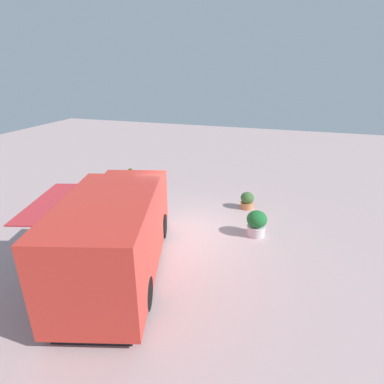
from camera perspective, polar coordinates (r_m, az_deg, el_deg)
The scene contains 5 objects.
ground_plane at distance 10.72m, azimuth -0.94°, elevation -7.07°, with size 40.00×40.00×0.00m, color #B89C9C.
food_truck at distance 8.44m, azimuth -13.54°, elevation -7.43°, with size 5.89×3.48×2.39m.
person_customer at distance 14.62m, azimuth -11.13°, elevation 2.18°, with size 0.75×0.68×0.91m.
planter_flowering_near at distance 10.44m, azimuth 11.80°, elevation -5.59°, with size 0.66×0.66×0.87m.
planter_flowering_far at distance 12.39m, azimuth 10.11°, elevation -1.50°, with size 0.53×0.53×0.67m.
Camera 1 is at (-8.88, -2.99, 5.21)m, focal length 28.98 mm.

